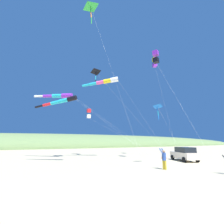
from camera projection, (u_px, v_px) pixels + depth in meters
ground_plane at (164, 162)px, 19.58m from camera, size 600.00×600.00×0.00m
dune_ridge_grassy at (71, 147)px, 68.02m from camera, size 28.00×240.00×11.43m
parked_car at (184, 154)px, 21.21m from camera, size 4.67×3.18×1.85m
cooler_box at (164, 158)px, 23.23m from camera, size 0.62×0.42×0.42m
person_adult_flyer at (164, 158)px, 14.94m from camera, size 0.65×0.52×1.98m
kite_delta_magenta_far_left at (96, 72)px, 28.61m from camera, size 9.82×9.41×15.74m
kite_delta_checkered_midright at (158, 107)px, 18.94m from camera, size 2.72×7.38×7.11m
kite_delta_blue_topmost at (91, 7)px, 22.40m from camera, size 7.07×5.19×22.12m
kite_windsock_red_high_left at (61, 101)px, 20.43m from camera, size 5.93×16.60×8.53m
kite_windsock_purple_drifting at (105, 81)px, 26.16m from camera, size 7.13×12.35×13.34m
kite_windsock_yellow_midlevel at (58, 96)px, 25.04m from camera, size 16.21×12.72×10.25m
kite_box_small_distant at (155, 62)px, 29.84m from camera, size 3.97×0.95×18.56m
kite_box_teal_far_right at (156, 57)px, 23.64m from camera, size 8.10×1.01×16.29m
kite_box_white_trailing at (89, 114)px, 29.50m from camera, size 11.54×8.48×8.72m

